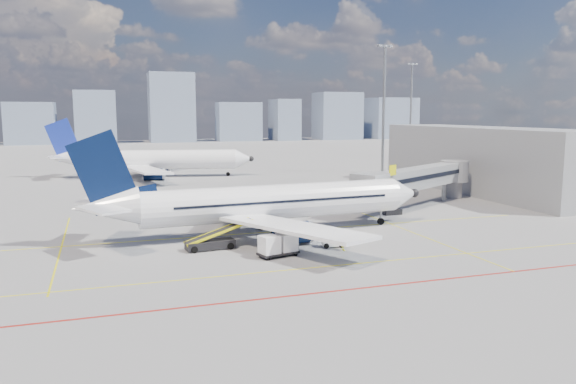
% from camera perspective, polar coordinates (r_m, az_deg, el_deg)
% --- Properties ---
extents(ground, '(420.00, 420.00, 0.00)m').
position_cam_1_polar(ground, '(50.79, 0.65, -5.90)').
color(ground, gray).
rests_on(ground, ground).
extents(apron_markings, '(90.00, 35.12, 0.01)m').
position_cam_1_polar(apron_markings, '(47.03, 1.55, -7.04)').
color(apron_markings, yellow).
rests_on(apron_markings, ground).
extents(jet_bridge, '(23.55, 15.78, 6.30)m').
position_cam_1_polar(jet_bridge, '(75.33, 13.45, 1.37)').
color(jet_bridge, gray).
rests_on(jet_bridge, ground).
extents(terminal_block, '(10.00, 42.00, 10.00)m').
position_cam_1_polar(terminal_block, '(92.00, 19.21, 3.12)').
color(terminal_block, gray).
rests_on(terminal_block, ground).
extents(floodlight_mast_ne, '(3.20, 0.61, 25.45)m').
position_cam_1_polar(floodlight_mast_ne, '(115.09, 9.71, 8.65)').
color(floodlight_mast_ne, gray).
rests_on(floodlight_mast_ne, ground).
extents(floodlight_mast_far, '(3.20, 0.61, 25.45)m').
position_cam_1_polar(floodlight_mast_far, '(158.85, 12.38, 8.41)').
color(floodlight_mast_far, gray).
rests_on(floodlight_mast_far, ground).
extents(distant_skyline, '(257.20, 15.34, 28.26)m').
position_cam_1_polar(distant_skyline, '(237.19, -14.41, 7.55)').
color(distant_skyline, slate).
rests_on(distant_skyline, ground).
extents(main_aircraft, '(36.69, 31.94, 10.81)m').
position_cam_1_polar(main_aircraft, '(56.28, -2.68, -1.17)').
color(main_aircraft, white).
rests_on(main_aircraft, ground).
extents(second_aircraft, '(38.39, 33.08, 11.31)m').
position_cam_1_polar(second_aircraft, '(110.23, -13.79, 3.17)').
color(second_aircraft, white).
rests_on(second_aircraft, ground).
extents(baggage_tug, '(2.09, 1.43, 1.36)m').
position_cam_1_polar(baggage_tug, '(51.85, 4.44, -4.89)').
color(baggage_tug, white).
rests_on(baggage_tug, ground).
extents(cargo_dolly, '(3.77, 2.37, 1.92)m').
position_cam_1_polar(cargo_dolly, '(48.29, -1.01, -5.36)').
color(cargo_dolly, black).
rests_on(cargo_dolly, ground).
extents(belt_loader, '(6.38, 2.10, 2.57)m').
position_cam_1_polar(belt_loader, '(51.31, -7.74, -5.07)').
color(belt_loader, black).
rests_on(belt_loader, ground).
extents(ramp_worker, '(0.52, 0.75, 1.98)m').
position_cam_1_polar(ramp_worker, '(50.64, 5.64, -4.83)').
color(ramp_worker, yellow).
rests_on(ramp_worker, ground).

